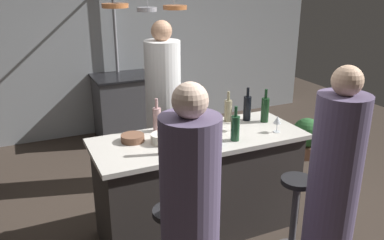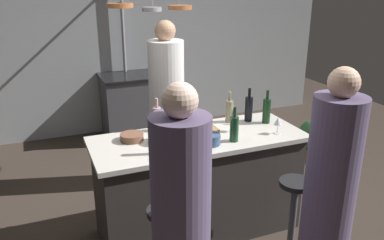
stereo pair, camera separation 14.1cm
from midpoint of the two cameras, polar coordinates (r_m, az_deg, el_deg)
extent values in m
plane|color=#382D26|center=(3.80, -0.13, -15.05)|extent=(9.00, 9.00, 0.00)
cube|color=#9EA3A8|center=(5.90, -11.82, 10.87)|extent=(6.40, 0.16, 2.60)
cube|color=#332D2B|center=(3.57, -0.13, -9.39)|extent=(1.72, 0.66, 0.86)
cube|color=beige|center=(3.38, -0.14, -2.71)|extent=(1.80, 0.72, 0.04)
cube|color=#47474C|center=(5.72, -10.29, 1.71)|extent=(0.76, 0.60, 0.86)
cube|color=black|center=(5.60, -10.57, 6.04)|extent=(0.80, 0.64, 0.03)
cylinder|color=white|center=(4.31, -4.98, 0.84)|extent=(0.37, 0.37, 1.56)
sphere|color=tan|center=(4.11, -5.35, 12.48)|extent=(0.21, 0.21, 0.21)
cylinder|color=black|center=(2.80, -4.43, -12.96)|extent=(0.26, 0.26, 0.04)
cylinder|color=#594C6B|center=(2.48, -1.94, -15.73)|extent=(0.35, 0.35, 1.47)
sphere|color=beige|center=(2.11, -2.19, 2.78)|extent=(0.20, 0.20, 0.20)
cylinder|color=#4C4C51|center=(3.43, 13.12, -13.30)|extent=(0.06, 0.06, 0.62)
cylinder|color=black|center=(3.26, 13.57, -8.45)|extent=(0.26, 0.26, 0.04)
cylinder|color=#594C6B|center=(2.98, 17.96, -10.21)|extent=(0.35, 0.35, 1.46)
sphere|color=#D8AD8C|center=(2.68, 19.80, 5.25)|extent=(0.20, 0.20, 0.20)
cylinder|color=gray|center=(5.80, -11.32, 8.48)|extent=(0.04, 0.04, 2.15)
cylinder|color=#B26638|center=(4.37, -11.81, 15.62)|extent=(0.28, 0.28, 0.04)
cylinder|color=gray|center=(4.49, -7.36, 15.32)|extent=(0.21, 0.21, 0.04)
cylinder|color=#B26638|center=(4.53, -3.36, 15.68)|extent=(0.26, 0.26, 0.04)
cylinder|color=brown|center=(5.27, 15.02, -4.34)|extent=(0.24, 0.24, 0.16)
sphere|color=#2D6633|center=(5.17, 15.28, -1.70)|extent=(0.36, 0.36, 0.36)
cube|color=#997047|center=(3.51, -0.27, -1.30)|extent=(0.32, 0.22, 0.02)
cylinder|color=#382319|center=(3.02, -5.77, -3.06)|extent=(0.05, 0.05, 0.21)
cylinder|color=gray|center=(3.71, 4.06, 1.30)|extent=(0.07, 0.07, 0.20)
cylinder|color=gray|center=(3.66, 4.12, 3.42)|extent=(0.03, 0.03, 0.08)
cylinder|color=#B78C8E|center=(3.48, -6.15, 0.03)|extent=(0.07, 0.07, 0.21)
cylinder|color=#B78C8E|center=(3.43, -6.24, 2.35)|extent=(0.03, 0.03, 0.08)
cylinder|color=#193D23|center=(3.27, 4.93, -1.21)|extent=(0.07, 0.07, 0.21)
cylinder|color=#193D23|center=(3.22, 5.01, 1.20)|extent=(0.03, 0.03, 0.08)
cylinder|color=#143319|center=(3.73, 9.26, 1.39)|extent=(0.07, 0.07, 0.23)
cylinder|color=#143319|center=(3.68, 9.39, 3.69)|extent=(0.03, 0.03, 0.08)
cylinder|color=black|center=(3.75, 6.77, 1.63)|extent=(0.07, 0.07, 0.23)
cylinder|color=black|center=(3.70, 6.87, 3.94)|extent=(0.03, 0.03, 0.08)
cylinder|color=silver|center=(3.51, 4.95, -1.48)|extent=(0.06, 0.06, 0.01)
cylinder|color=silver|center=(3.50, 4.97, -0.86)|extent=(0.01, 0.01, 0.07)
cone|color=silver|center=(3.48, 5.01, 0.22)|extent=(0.07, 0.07, 0.06)
cylinder|color=silver|center=(3.53, 10.81, -1.65)|extent=(0.06, 0.06, 0.01)
cylinder|color=silver|center=(3.52, 10.85, -1.04)|extent=(0.01, 0.01, 0.07)
cone|color=silver|center=(3.49, 10.92, 0.04)|extent=(0.07, 0.07, 0.06)
cylinder|color=brown|center=(3.31, -9.63, -2.56)|extent=(0.19, 0.19, 0.06)
cylinder|color=#334C6B|center=(3.22, 1.55, -2.71)|extent=(0.17, 0.17, 0.08)
cylinder|color=silver|center=(3.25, -5.48, -2.61)|extent=(0.19, 0.19, 0.08)
camera|label=1|loc=(0.07, -91.16, -0.42)|focal=37.55mm
camera|label=2|loc=(0.07, 88.84, 0.42)|focal=37.55mm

